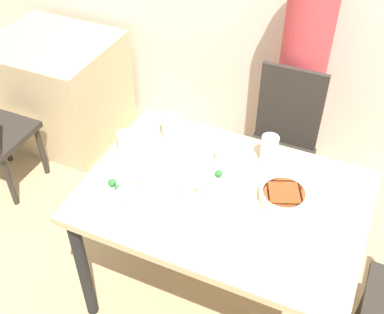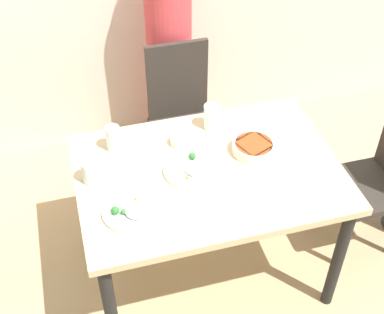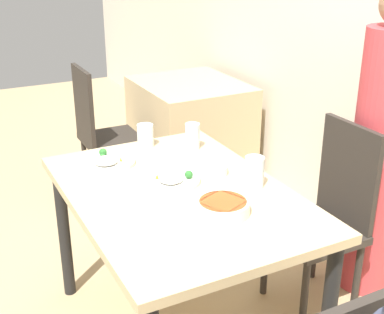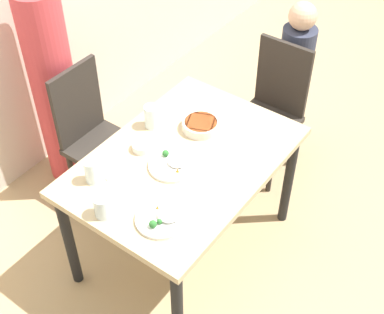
{
  "view_description": "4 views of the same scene",
  "coord_description": "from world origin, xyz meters",
  "px_view_note": "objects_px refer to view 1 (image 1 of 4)",
  "views": [
    {
      "loc": [
        0.49,
        -1.45,
        2.33
      ],
      "look_at": [
        -0.13,
        -0.06,
        1.0
      ],
      "focal_mm": 45.0,
      "sensor_mm": 36.0,
      "label": 1
    },
    {
      "loc": [
        -0.57,
        -1.77,
        2.53
      ],
      "look_at": [
        -0.07,
        0.04,
        0.84
      ],
      "focal_mm": 50.0,
      "sensor_mm": 36.0,
      "label": 2
    },
    {
      "loc": [
        1.85,
        -0.88,
        1.79
      ],
      "look_at": [
        0.15,
        -0.01,
        0.99
      ],
      "focal_mm": 50.0,
      "sensor_mm": 36.0,
      "label": 3
    },
    {
      "loc": [
        -1.66,
        -1.26,
        2.75
      ],
      "look_at": [
        -0.01,
        -0.06,
        0.82
      ],
      "focal_mm": 50.0,
      "sensor_mm": 36.0,
      "label": 4
    }
  ],
  "objects_px": {
    "chair_adult_spot": "(281,144)",
    "plate_rice_adult": "(208,185)",
    "glass_water_tall": "(269,148)",
    "person_adult": "(300,83)",
    "bowl_curry": "(284,196)"
  },
  "relations": [
    {
      "from": "chair_adult_spot",
      "to": "plate_rice_adult",
      "type": "height_order",
      "value": "chair_adult_spot"
    },
    {
      "from": "chair_adult_spot",
      "to": "glass_water_tall",
      "type": "xyz_separation_m",
      "value": [
        0.04,
        -0.48,
        0.34
      ]
    },
    {
      "from": "chair_adult_spot",
      "to": "glass_water_tall",
      "type": "bearing_deg",
      "value": -85.45
    },
    {
      "from": "plate_rice_adult",
      "to": "glass_water_tall",
      "type": "height_order",
      "value": "glass_water_tall"
    },
    {
      "from": "chair_adult_spot",
      "to": "person_adult",
      "type": "relative_size",
      "value": 0.6
    },
    {
      "from": "chair_adult_spot",
      "to": "glass_water_tall",
      "type": "height_order",
      "value": "chair_adult_spot"
    },
    {
      "from": "person_adult",
      "to": "plate_rice_adult",
      "type": "xyz_separation_m",
      "value": [
        -0.16,
        -1.08,
        0.04
      ]
    },
    {
      "from": "bowl_curry",
      "to": "glass_water_tall",
      "type": "xyz_separation_m",
      "value": [
        -0.14,
        0.24,
        0.04
      ]
    },
    {
      "from": "person_adult",
      "to": "glass_water_tall",
      "type": "relative_size",
      "value": 11.7
    },
    {
      "from": "bowl_curry",
      "to": "glass_water_tall",
      "type": "distance_m",
      "value": 0.28
    },
    {
      "from": "person_adult",
      "to": "bowl_curry",
      "type": "xyz_separation_m",
      "value": [
        0.18,
        -1.02,
        0.05
      ]
    },
    {
      "from": "chair_adult_spot",
      "to": "plate_rice_adult",
      "type": "relative_size",
      "value": 3.83
    },
    {
      "from": "glass_water_tall",
      "to": "bowl_curry",
      "type": "bearing_deg",
      "value": -58.91
    },
    {
      "from": "bowl_curry",
      "to": "person_adult",
      "type": "bearing_deg",
      "value": 100.12
    },
    {
      "from": "bowl_curry",
      "to": "chair_adult_spot",
      "type": "bearing_deg",
      "value": 104.29
    }
  ]
}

